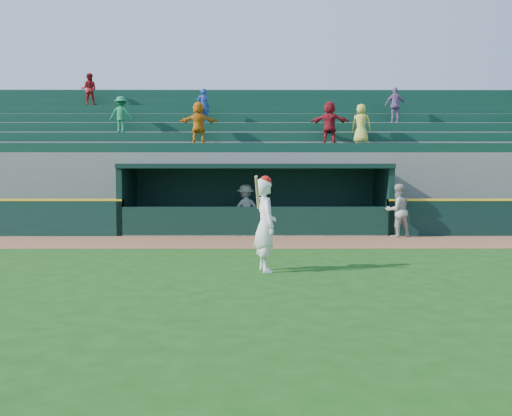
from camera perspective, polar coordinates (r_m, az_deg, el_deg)
The scene contains 7 objects.
ground at distance 12.97m, azimuth 0.03°, elevation -6.23°, with size 120.00×120.00×0.00m, color #174511.
warning_track at distance 17.82m, azimuth -0.04°, elevation -3.42°, with size 40.00×3.00×0.01m, color brown.
dugout_player_front at distance 19.64m, azimuth 13.98°, elevation -0.24°, with size 0.87×0.68×1.78m, color #ADADA8.
dugout_player_inside at distance 20.37m, azimuth -1.05°, elevation -0.06°, with size 1.11×0.64×1.72m, color #ADADA7.
dugout at distance 20.79m, azimuth -0.07°, elevation 1.39°, with size 9.40×2.80×2.46m.
stands at distance 25.33m, azimuth -0.02°, elevation 4.21°, with size 34.50×6.30×7.07m.
batter_at_plate at distance 12.71m, azimuth 0.93°, elevation -1.60°, with size 0.67×0.91×2.16m.
Camera 1 is at (-0.06, -12.77, 2.30)m, focal length 40.00 mm.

